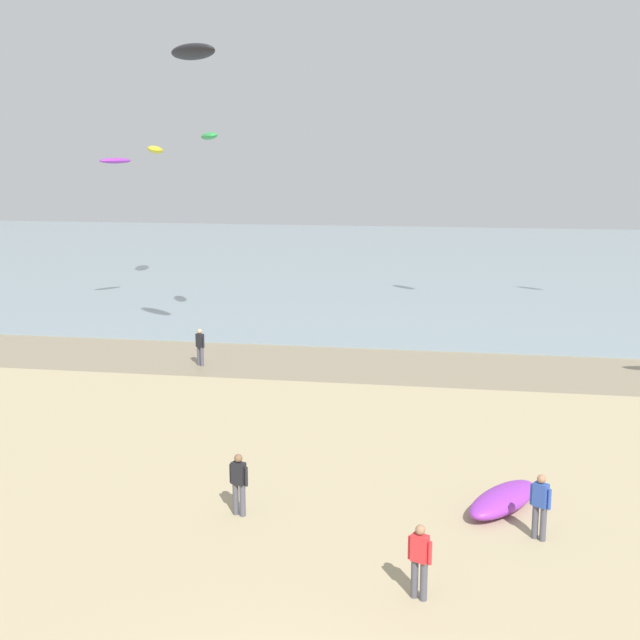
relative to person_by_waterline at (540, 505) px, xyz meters
name	(u,v)px	position (x,y,z in m)	size (l,w,h in m)	color
wet_sand_strip	(393,366)	(-5.04, 16.72, -0.91)	(120.00, 6.47, 0.01)	gray
sea	(428,261)	(-5.04, 54.96, -0.87)	(160.00, 70.00, 0.10)	#7F939E
person_by_waterline	(540,505)	(0.00, 0.00, 0.00)	(0.49, 0.38, 1.71)	#4C4C56
person_left_flank	(200,346)	(-13.66, 15.34, 0.00)	(0.49, 0.38, 1.71)	#4C4C56
person_far_down_beach	(239,483)	(-7.74, 0.13, 0.00)	(0.54, 0.33, 1.71)	#4C4C56
person_trailing_behind	(420,559)	(-2.80, -3.35, 0.00)	(0.53, 0.35, 1.71)	#4C4C56
grounded_kite	(503,499)	(-0.79, 1.65, -0.62)	(2.99, 1.08, 0.60)	purple
kite_aloft_1	(209,136)	(-15.34, 23.02, 9.45)	(2.39, 0.77, 0.38)	green
kite_aloft_5	(155,150)	(-23.77, 37.49, 8.82)	(3.36, 1.08, 0.54)	yellow
kite_aloft_6	(193,52)	(-13.70, 15.61, 12.80)	(3.21, 1.03, 0.51)	black
kite_aloft_7	(115,161)	(-22.46, 27.35, 8.14)	(2.08, 0.67, 0.33)	purple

